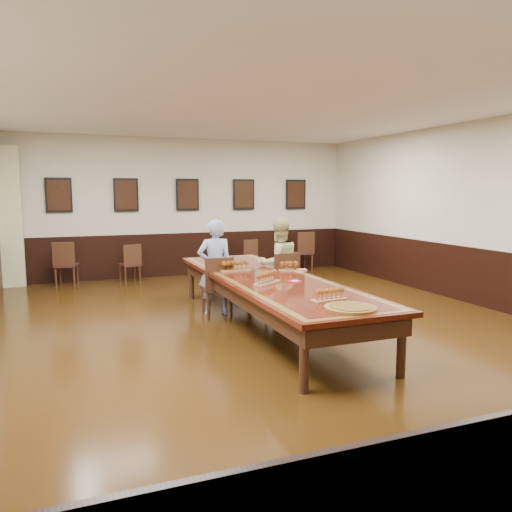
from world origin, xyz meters
name	(u,v)px	position (x,y,z in m)	size (l,w,h in m)	color
floor	(268,328)	(0.00, 0.00, -0.01)	(8.00, 10.00, 0.02)	black
ceiling	(269,102)	(0.00, 0.00, 3.21)	(8.00, 10.00, 0.02)	white
wall_back	(187,207)	(0.00, 5.01, 1.60)	(8.00, 0.02, 3.20)	beige
wall_right	(485,214)	(4.01, 0.00, 1.60)	(0.02, 10.00, 3.20)	beige
chair_man	(217,286)	(-0.50, 0.94, 0.48)	(0.45, 0.49, 0.97)	black
chair_woman	(281,281)	(0.63, 0.95, 0.49)	(0.46, 0.50, 0.98)	black
spare_chair_a	(66,264)	(-2.72, 4.54, 0.47)	(0.44, 0.48, 0.95)	black
spare_chair_b	(130,263)	(-1.43, 4.46, 0.42)	(0.40, 0.43, 0.85)	black
spare_chair_c	(246,257)	(1.29, 4.46, 0.43)	(0.40, 0.44, 0.85)	black
spare_chair_d	(302,251)	(2.78, 4.52, 0.49)	(0.46, 0.50, 0.99)	black
person_man	(215,267)	(-0.50, 1.04, 0.77)	(0.56, 0.37, 1.54)	#4866B6
person_woman	(279,264)	(0.63, 1.06, 0.77)	(0.76, 0.59, 1.54)	#CCC680
pink_phone	(299,272)	(0.60, 0.23, 0.76)	(0.07, 0.14, 0.01)	#CC448F
curtain	(10,217)	(-3.75, 4.82, 1.45)	(0.45, 0.18, 2.90)	beige
wainscoting	(268,294)	(0.00, 0.00, 0.50)	(8.00, 10.00, 1.00)	black
conference_table	(268,287)	(0.00, 0.00, 0.61)	(1.40, 5.00, 0.76)	black
posters	(187,195)	(0.00, 4.94, 1.90)	(6.14, 0.04, 0.74)	black
flight_a	(235,266)	(-0.28, 0.67, 0.83)	(0.47, 0.16, 0.18)	olive
flight_b	(291,267)	(0.54, 0.37, 0.83)	(0.45, 0.22, 0.16)	olive
flight_c	(267,278)	(-0.22, -0.48, 0.83)	(0.47, 0.39, 0.18)	olive
flight_d	(329,295)	(0.05, -1.70, 0.82)	(0.43, 0.18, 0.16)	olive
red_plate_grp	(295,282)	(0.19, -0.50, 0.76)	(0.19, 0.19, 0.03)	red
carved_platter	(350,308)	(0.04, -2.15, 0.77)	(0.69, 0.69, 0.04)	#573111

